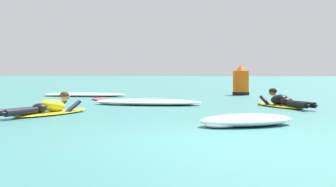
# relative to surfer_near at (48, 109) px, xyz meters

# --- Properties ---
(ground_plane) EXTENTS (120.00, 120.00, 0.00)m
(ground_plane) POSITION_rel_surfer_near_xyz_m (3.51, 6.15, -0.13)
(ground_plane) COLOR #387A75
(surfer_near) EXTENTS (1.58, 2.58, 0.55)m
(surfer_near) POSITION_rel_surfer_near_xyz_m (0.00, 0.00, 0.00)
(surfer_near) COLOR yellow
(surfer_near) RESTS_ON ground
(surfer_far) EXTENTS (1.26, 2.58, 0.54)m
(surfer_far) POSITION_rel_surfer_near_xyz_m (5.55, 2.38, 0.00)
(surfer_far) COLOR yellow
(surfer_far) RESTS_ON ground
(drifting_surfboard) EXTENTS (1.44, 2.17, 0.16)m
(drifting_surfboard) POSITION_rel_surfer_near_xyz_m (0.39, 4.98, -0.10)
(drifting_surfboard) COLOR #E54C66
(drifting_surfboard) RESTS_ON ground
(whitewater_front) EXTENTS (3.21, 1.12, 0.14)m
(whitewater_front) POSITION_rel_surfer_near_xyz_m (-0.72, 7.39, -0.07)
(whitewater_front) COLOR white
(whitewater_front) RESTS_ON ground
(whitewater_mid_right) EXTENTS (1.98, 1.54, 0.21)m
(whitewater_mid_right) POSITION_rel_surfer_near_xyz_m (4.08, -1.93, -0.04)
(whitewater_mid_right) COLOR white
(whitewater_mid_right) RESTS_ON ground
(whitewater_back) EXTENTS (3.16, 1.54, 0.17)m
(whitewater_back) POSITION_rel_surfer_near_xyz_m (1.94, 3.17, -0.06)
(whitewater_back) COLOR white
(whitewater_back) RESTS_ON ground
(channel_marker_buoy) EXTENTS (0.66, 0.66, 1.19)m
(channel_marker_buoy) POSITION_rel_surfer_near_xyz_m (5.15, 8.74, 0.35)
(channel_marker_buoy) COLOR #EA5B0F
(channel_marker_buoy) RESTS_ON ground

